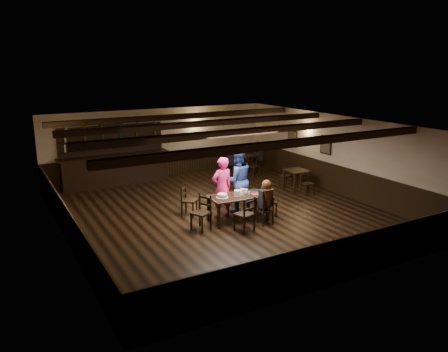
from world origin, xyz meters
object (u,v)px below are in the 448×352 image
man_blue (237,180)px  bar_counter (115,165)px  dining_table (238,198)px  chair_near_left (247,212)px  chair_near_right (267,209)px  woman_pink (222,187)px  cake (222,196)px

man_blue → bar_counter: (-2.41, 4.80, -0.26)m
dining_table → chair_near_left: size_ratio=1.77×
chair_near_right → bar_counter: 6.70m
chair_near_left → woman_pink: 1.43m
cake → bar_counter: size_ratio=0.09×
chair_near_left → chair_near_right: (0.77, 0.18, -0.10)m
woman_pink → bar_counter: bar_counter is taller
cake → chair_near_left: bearing=-76.0°
dining_table → cake: bearing=172.7°
cake → bar_counter: bearing=105.7°
chair_near_right → man_blue: man_blue is taller
chair_near_left → cake: (-0.23, 0.93, 0.24)m
dining_table → man_blue: size_ratio=0.87×
chair_near_left → dining_table: bearing=73.8°
woman_pink → man_blue: bearing=-164.7°
dining_table → chair_near_left: (-0.25, -0.87, -0.11)m
chair_near_right → man_blue: bearing=95.1°
chair_near_left → man_blue: bearing=67.8°
dining_table → chair_near_right: 0.88m
bar_counter → woman_pink: bearing=-70.3°
chair_near_left → cake: bearing=104.0°
dining_table → woman_pink: size_ratio=0.96×
chair_near_right → cake: size_ratio=2.32×
man_blue → cake: man_blue is taller
dining_table → woman_pink: 0.62m
chair_near_right → woman_pink: woman_pink is taller
cake → chair_near_right: bearing=-36.6°
chair_near_right → bar_counter: (-2.53, 6.20, 0.26)m
dining_table → chair_near_left: 0.91m
dining_table → cake: (-0.48, 0.06, 0.12)m
bar_counter → dining_table: bearing=-70.0°
man_blue → chair_near_left: bearing=76.5°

